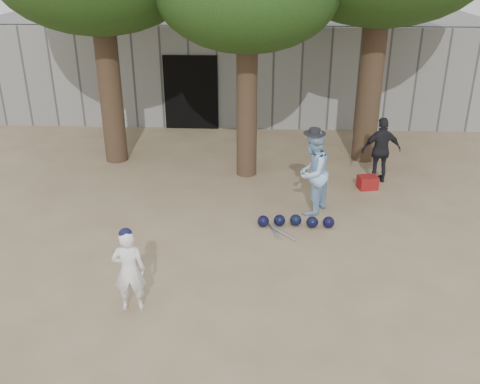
# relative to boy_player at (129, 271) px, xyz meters

# --- Properties ---
(ground) EXTENTS (70.00, 70.00, 0.00)m
(ground) POSITION_rel_boy_player_xyz_m (0.93, 1.26, -0.66)
(ground) COLOR #937C5E
(ground) RESTS_ON ground
(boy_player) EXTENTS (0.52, 0.38, 1.32)m
(boy_player) POSITION_rel_boy_player_xyz_m (0.00, 0.00, 0.00)
(boy_player) COLOR white
(boy_player) RESTS_ON ground
(spectator_blue) EXTENTS (0.99, 1.06, 1.74)m
(spectator_blue) POSITION_rel_boy_player_xyz_m (2.93, 3.44, 0.21)
(spectator_blue) COLOR #9DC9F2
(spectator_blue) RESTS_ON ground
(spectator_dark) EXTENTS (0.94, 0.47, 1.55)m
(spectator_dark) POSITION_rel_boy_player_xyz_m (4.64, 5.14, 0.11)
(spectator_dark) COLOR black
(spectator_dark) RESTS_ON ground
(red_bag) EXTENTS (0.48, 0.40, 0.30)m
(red_bag) POSITION_rel_boy_player_xyz_m (4.32, 4.70, -0.51)
(red_bag) COLOR maroon
(red_bag) RESTS_ON ground
(back_building) EXTENTS (16.00, 5.24, 3.00)m
(back_building) POSITION_rel_boy_player_xyz_m (0.92, 11.59, 0.84)
(back_building) COLOR gray
(back_building) RESTS_ON ground
(helmet_row) EXTENTS (1.51, 0.31, 0.23)m
(helmet_row) POSITION_rel_boy_player_xyz_m (2.60, 2.76, -0.55)
(helmet_row) COLOR black
(helmet_row) RESTS_ON ground
(bat_pile) EXTENTS (0.57, 0.76, 0.06)m
(bat_pile) POSITION_rel_boy_player_xyz_m (2.25, 2.48, -0.63)
(bat_pile) COLOR silver
(bat_pile) RESTS_ON ground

